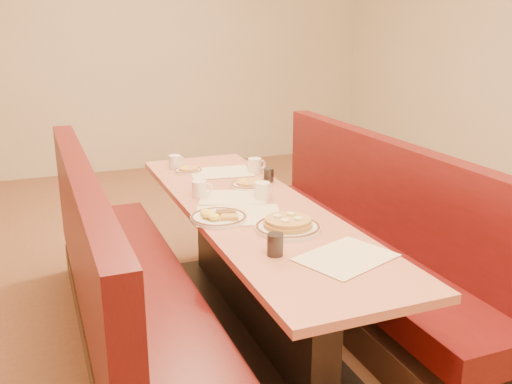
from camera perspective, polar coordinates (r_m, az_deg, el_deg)
name	(u,v)px	position (r m, az deg, el deg)	size (l,w,h in m)	color
ground	(253,328)	(3.44, -0.28, -13.49)	(8.00, 8.00, 0.00)	#9E6647
diner_table	(253,270)	(3.26, -0.29, -7.81)	(0.70, 2.50, 0.75)	black
booth_left	(123,294)	(3.10, -13.18, -9.92)	(0.55, 2.50, 1.05)	#4C3326
booth_right	(364,253)	(3.58, 10.75, -6.04)	(0.55, 2.50, 1.05)	#4C3326
placemat_near_left	(239,215)	(2.99, -1.74, -2.30)	(0.44, 0.33, 0.00)	#F7EFC1
placemat_near_right	(346,257)	(2.51, 8.99, -6.45)	(0.40, 0.30, 0.00)	#F7EFC1
placemat_far_left	(233,197)	(3.29, -2.29, -0.52)	(0.38, 0.28, 0.00)	#F7EFC1
placemat_far_right	(221,172)	(3.83, -3.54, 1.99)	(0.40, 0.30, 0.00)	#F7EFC1
pancake_plate	(288,225)	(2.79, 3.20, -3.35)	(0.32, 0.32, 0.07)	white
eggs_plate	(218,217)	(2.93, -3.83, -2.50)	(0.29, 0.29, 0.06)	white
extra_plate_mid	(249,184)	(3.50, -0.69, 0.80)	(0.23, 0.23, 0.05)	white
extra_plate_far	(188,170)	(3.87, -6.80, 2.21)	(0.19, 0.19, 0.04)	white
coffee_mug_a	(263,190)	(3.26, 0.67, 0.18)	(0.12, 0.09, 0.10)	white
coffee_mug_b	(200,189)	(3.31, -5.62, 0.35)	(0.12, 0.09, 0.09)	white
coffee_mug_c	(255,165)	(3.82, -0.08, 2.69)	(0.13, 0.09, 0.10)	white
coffee_mug_d	(175,162)	(3.97, -8.07, 3.03)	(0.12, 0.09, 0.09)	white
soda_tumbler_near	(275,245)	(2.49, 1.92, -5.29)	(0.07, 0.07, 0.10)	black
soda_tumbler_mid	(269,175)	(3.60, 1.27, 1.72)	(0.06, 0.06, 0.09)	black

